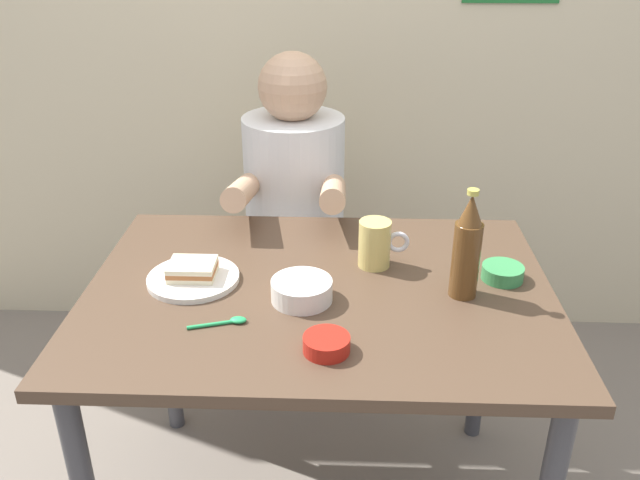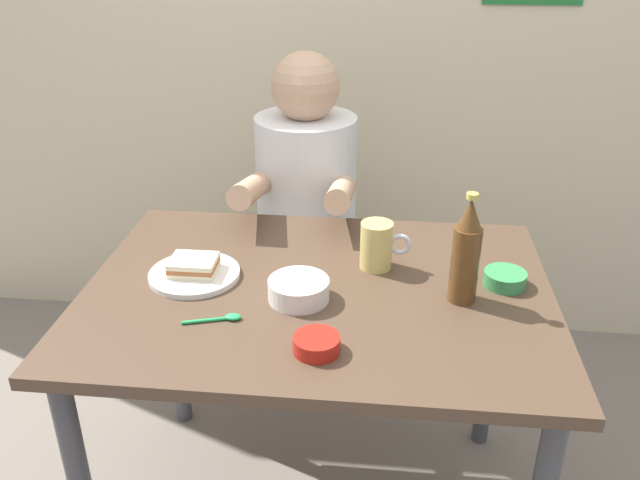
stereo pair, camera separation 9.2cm
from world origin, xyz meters
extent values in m
cube|color=#4C3828|center=(0.00, 0.00, 0.72)|extent=(1.10, 0.80, 0.03)
cylinder|color=#3F3F44|center=(-0.49, 0.34, 0.35)|extent=(0.05, 0.05, 0.71)
cylinder|color=#3F3F44|center=(0.49, 0.34, 0.35)|extent=(0.05, 0.05, 0.71)
cylinder|color=#4C4C51|center=(-0.11, 0.63, 0.21)|extent=(0.08, 0.08, 0.41)
cylinder|color=maroon|center=(-0.11, 0.63, 0.43)|extent=(0.34, 0.34, 0.04)
cylinder|color=white|center=(-0.11, 0.63, 0.71)|extent=(0.32, 0.32, 0.52)
sphere|color=tan|center=(-0.11, 0.63, 1.06)|extent=(0.21, 0.21, 0.21)
cylinder|color=tan|center=(-0.24, 0.38, 0.82)|extent=(0.07, 0.31, 0.14)
cylinder|color=tan|center=(0.02, 0.38, 0.82)|extent=(0.07, 0.31, 0.14)
cylinder|color=silver|center=(-0.30, 0.02, 0.75)|extent=(0.22, 0.22, 0.01)
cube|color=beige|center=(-0.30, 0.02, 0.76)|extent=(0.11, 0.09, 0.01)
cube|color=#9E592D|center=(-0.30, 0.02, 0.77)|extent=(0.11, 0.09, 0.01)
cube|color=beige|center=(-0.30, 0.02, 0.78)|extent=(0.11, 0.09, 0.01)
cylinder|color=#D1BC66|center=(0.13, 0.11, 0.80)|extent=(0.08, 0.08, 0.12)
torus|color=silver|center=(0.19, 0.11, 0.81)|extent=(0.06, 0.01, 0.06)
cylinder|color=#593819|center=(0.33, -0.02, 0.83)|extent=(0.06, 0.06, 0.18)
cone|color=#593819|center=(0.33, -0.02, 0.95)|extent=(0.05, 0.05, 0.07)
cylinder|color=#BFB74C|center=(0.33, -0.02, 1.00)|extent=(0.03, 0.03, 0.01)
cylinder|color=#388C4C|center=(0.44, 0.06, 0.76)|extent=(0.10, 0.10, 0.03)
cylinder|color=#5B643A|center=(0.44, 0.06, 0.77)|extent=(0.08, 0.08, 0.02)
cylinder|color=#B21E14|center=(0.02, -0.25, 0.76)|extent=(0.10, 0.10, 0.03)
cylinder|color=maroon|center=(0.02, -0.25, 0.76)|extent=(0.08, 0.08, 0.02)
cylinder|color=silver|center=(-0.04, -0.06, 0.77)|extent=(0.14, 0.14, 0.05)
cylinder|color=tan|center=(-0.04, -0.06, 0.78)|extent=(0.11, 0.11, 0.02)
cylinder|color=#26A559|center=(-0.22, -0.17, 0.74)|extent=(0.11, 0.04, 0.01)
ellipsoid|color=#26A559|center=(-0.17, -0.16, 0.75)|extent=(0.04, 0.02, 0.01)
camera|label=1|loc=(0.05, -1.34, 1.53)|focal=37.04mm
camera|label=2|loc=(0.15, -1.34, 1.53)|focal=37.04mm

